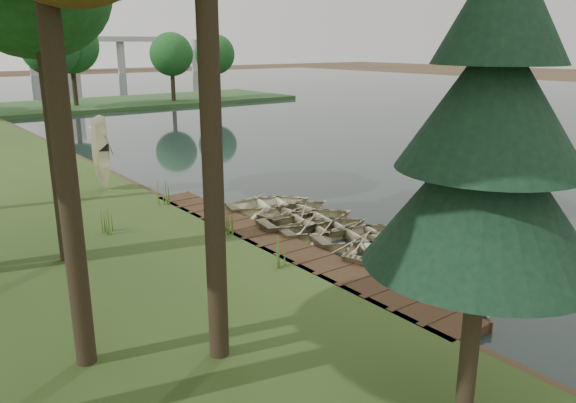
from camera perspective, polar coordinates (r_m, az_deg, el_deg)
ground at (r=20.64m, az=2.38°, el=-3.99°), size 300.00×300.00×0.00m
water at (r=55.41m, az=13.25°, el=8.14°), size 130.00×200.00×0.05m
boardwalk at (r=19.67m, az=-1.22°, el=-4.53°), size 1.60×16.00×0.30m
peninsula at (r=68.39m, az=-20.03°, el=9.16°), size 50.00×14.00×0.45m
far_trees at (r=67.13m, az=-23.31°, el=14.06°), size 45.60×5.60×8.80m
building_a at (r=160.64m, az=-22.88°, el=15.30°), size 10.00×8.00×18.00m
rowboat_0 at (r=17.19m, az=18.36°, el=-7.39°), size 3.85×2.76×0.79m
rowboat_1 at (r=17.84m, az=15.60°, el=-6.30°), size 4.60×4.07×0.79m
rowboat_2 at (r=18.78m, az=12.37°, el=-5.19°), size 3.19×2.32×0.65m
rowboat_3 at (r=19.37m, az=9.56°, el=-4.12°), size 4.65×4.00×0.81m
rowboat_4 at (r=20.22m, az=7.58°, el=-3.21°), size 4.34×3.54×0.79m
rowboat_5 at (r=21.01m, az=3.75°, el=-2.42°), size 4.13×3.35×0.75m
rowboat_6 at (r=21.75m, az=2.06°, el=-1.64°), size 4.47×3.54×0.83m
rowboat_7 at (r=23.05m, az=0.95°, el=-0.75°), size 3.82×2.92×0.74m
rowboat_8 at (r=23.99m, az=-1.87°, el=-0.05°), size 4.32×3.56×0.78m
stored_rowboat at (r=27.93m, az=-18.01°, el=1.92°), size 3.65×2.74×0.72m
pine_tree at (r=9.27m, az=19.84°, el=5.76°), size 3.80×3.80×8.27m
reeds_0 at (r=17.37m, az=-0.92°, el=-5.17°), size 0.60×0.60×0.93m
reeds_1 at (r=20.34m, az=-6.45°, el=-2.09°), size 0.60×0.60×0.94m
reeds_2 at (r=21.38m, az=-17.71°, el=-1.99°), size 0.60×0.60×0.85m
reeds_3 at (r=24.64m, az=-12.55°, el=0.97°), size 0.60×0.60×1.08m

